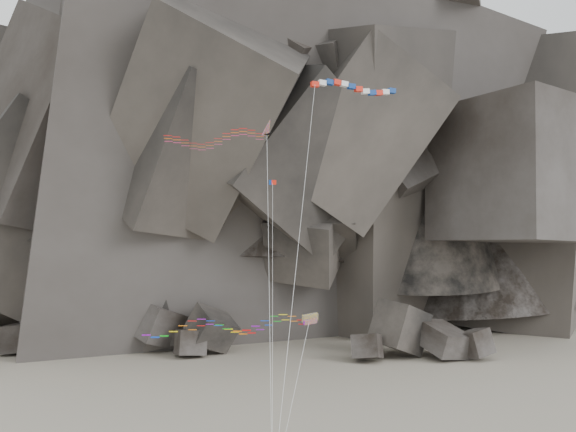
{
  "coord_description": "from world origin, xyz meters",
  "views": [
    {
      "loc": [
        -0.97,
        -46.9,
        17.14
      ],
      "look_at": [
        2.14,
        6.0,
        18.99
      ],
      "focal_mm": 35.0,
      "sensor_mm": 36.0,
      "label": 1
    }
  ],
  "objects": [
    {
      "name": "banner_kite",
      "position": [
        8.15,
        4.23,
        30.66
      ],
      "size": [
        12.4,
        18.56,
        30.11
      ],
      "rotation": [
        0.0,
        0.0,
        0.29
      ],
      "color": "red",
      "rests_on": "ground"
    },
    {
      "name": "headland",
      "position": [
        0.0,
        70.0,
        42.0
      ],
      "size": [
        110.0,
        70.0,
        84.0
      ],
      "primitive_type": null,
      "color": "#4B443D",
      "rests_on": "ground"
    },
    {
      "name": "parafoil_kite",
      "position": [
        -3.71,
        -0.16,
        9.73
      ],
      "size": [
        14.94,
        12.84,
        9.37
      ],
      "rotation": [
        0.0,
        0.0,
        0.41
      ],
      "color": "yellow",
      "rests_on": "ground"
    },
    {
      "name": "delta_kite",
      "position": [
        -4.89,
        2.85,
        25.77
      ],
      "size": [
        10.2,
        16.76,
        26.24
      ],
      "rotation": [
        0.0,
        0.0,
        -0.4
      ],
      "color": "red",
      "rests_on": "ground"
    },
    {
      "name": "boulder_field",
      "position": [
        -4.02,
        35.57,
        2.52
      ],
      "size": [
        73.29,
        17.18,
        9.45
      ],
      "color": "#47423F",
      "rests_on": "ground"
    },
    {
      "name": "pennant_kite",
      "position": [
        0.36,
        -2.94,
        17.59
      ],
      "size": [
        0.68,
        12.0,
        20.35
      ],
      "rotation": [
        0.0,
        0.0,
        -0.11
      ],
      "color": "red",
      "rests_on": "ground"
    }
  ]
}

